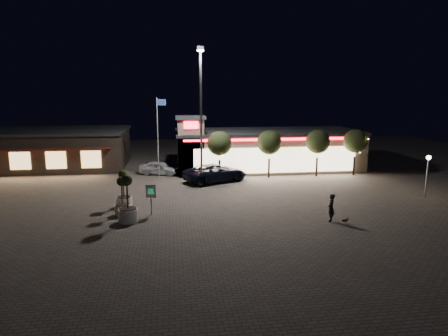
{
  "coord_description": "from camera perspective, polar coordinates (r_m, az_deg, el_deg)",
  "views": [
    {
      "loc": [
        -0.62,
        -27.42,
        8.62
      ],
      "look_at": [
        3.78,
        6.0,
        2.08
      ],
      "focal_mm": 32.0,
      "sensor_mm": 36.0,
      "label": 1
    }
  ],
  "objects": [
    {
      "name": "flagpole",
      "position": [
        40.62,
        -9.33,
        5.36
      ],
      "size": [
        0.95,
        0.1,
        8.0
      ],
      "color": "white",
      "rests_on": "ground"
    },
    {
      "name": "string_tree_d",
      "position": [
        42.99,
        18.26,
        3.67
      ],
      "size": [
        2.42,
        2.42,
        4.79
      ],
      "color": "#332319",
      "rests_on": "ground"
    },
    {
      "name": "string_tree_b",
      "position": [
        39.92,
        6.51,
        3.63
      ],
      "size": [
        2.42,
        2.42,
        4.79
      ],
      "color": "#332319",
      "rests_on": "ground"
    },
    {
      "name": "restaurant_building",
      "position": [
        49.66,
        -23.09,
        2.62
      ],
      "size": [
        16.4,
        11.0,
        4.3
      ],
      "color": "#382D23",
      "rests_on": "ground"
    },
    {
      "name": "valet_sign",
      "position": [
        28.46,
        -10.41,
        -3.65
      ],
      "size": [
        0.72,
        0.14,
        2.17
      ],
      "color": "gray",
      "rests_on": "ground"
    },
    {
      "name": "string_tree_a",
      "position": [
        39.02,
        -0.65,
        3.53
      ],
      "size": [
        2.42,
        2.42,
        4.79
      ],
      "color": "#332319",
      "rests_on": "ground"
    },
    {
      "name": "pickup_truck",
      "position": [
        38.36,
        -1.22,
        -0.68
      ],
      "size": [
        6.87,
        5.19,
        1.73
      ],
      "primitive_type": "imported",
      "rotation": [
        0.0,
        0.0,
        2.0
      ],
      "color": "black",
      "rests_on": "ground"
    },
    {
      "name": "planter_right",
      "position": [
        29.03,
        -14.31,
        -4.9
      ],
      "size": [
        1.12,
        1.12,
        2.76
      ],
      "color": "silver",
      "rests_on": "ground"
    },
    {
      "name": "ground",
      "position": [
        28.75,
        -5.96,
        -6.53
      ],
      "size": [
        90.0,
        90.0,
        0.0
      ],
      "primitive_type": "plane",
      "color": "#60574E",
      "rests_on": "ground"
    },
    {
      "name": "string_tree_c",
      "position": [
        41.41,
        13.25,
        3.67
      ],
      "size": [
        2.42,
        2.42,
        4.79
      ],
      "color": "#332319",
      "rests_on": "ground"
    },
    {
      "name": "floodlight_pole",
      "position": [
        35.55,
        -3.31,
        8.38
      ],
      "size": [
        0.6,
        0.4,
        12.38
      ],
      "color": "gray",
      "rests_on": "ground"
    },
    {
      "name": "dog",
      "position": [
        27.77,
        16.97,
        -7.09
      ],
      "size": [
        0.45,
        0.25,
        0.24
      ],
      "color": "#59514C",
      "rests_on": "ground"
    },
    {
      "name": "planter_left",
      "position": [
        30.89,
        -14.1,
        -3.86
      ],
      "size": [
        1.17,
        1.17,
        2.87
      ],
      "color": "silver",
      "rests_on": "ground"
    },
    {
      "name": "retail_building",
      "position": [
        44.86,
        5.62,
        2.71
      ],
      "size": [
        20.4,
        8.4,
        6.1
      ],
      "color": "gray",
      "rests_on": "ground"
    },
    {
      "name": "pedestrian",
      "position": [
        27.68,
        15.04,
        -5.52
      ],
      "size": [
        0.7,
        0.81,
        1.88
      ],
      "primitive_type": "imported",
      "rotation": [
        0.0,
        0.0,
        -2.02
      ],
      "color": "black",
      "rests_on": "ground"
    },
    {
      "name": "lamp_post_east",
      "position": [
        36.45,
        27.09,
        0.03
      ],
      "size": [
        0.36,
        0.36,
        3.48
      ],
      "color": "gray",
      "rests_on": "ground"
    },
    {
      "name": "white_sedan",
      "position": [
        42.14,
        -9.24,
        0.02
      ],
      "size": [
        4.47,
        2.88,
        1.42
      ],
      "primitive_type": "imported",
      "rotation": [
        0.0,
        0.0,
        1.26
      ],
      "color": "silver",
      "rests_on": "ground"
    },
    {
      "name": "planter_mid",
      "position": [
        27.41,
        -13.57,
        -5.48
      ],
      "size": [
        1.32,
        1.32,
        3.23
      ],
      "color": "silver",
      "rests_on": "ground"
    }
  ]
}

